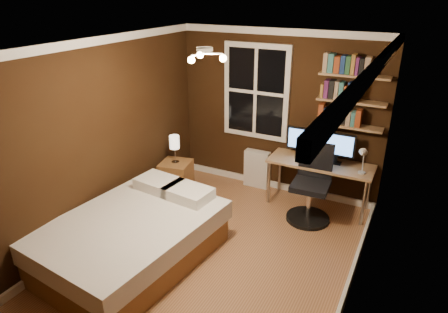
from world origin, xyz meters
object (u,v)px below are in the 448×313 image
at_px(radiator, 257,169).
at_px(desk, 320,166).
at_px(bed, 133,238).
at_px(office_chair, 311,191).
at_px(nightstand, 176,178).
at_px(monitor_right, 337,148).
at_px(desk_lamp, 363,160).
at_px(monitor_left, 303,143).
at_px(bedside_lamp, 175,149).

bearing_deg(radiator, desk, -10.05).
height_order(bed, office_chair, office_chair).
height_order(nightstand, radiator, radiator).
distance_m(radiator, desk, 1.12).
bearing_deg(nightstand, monitor_right, 6.82).
bearing_deg(office_chair, radiator, 148.02).
relative_size(bed, office_chair, 2.04).
relative_size(bed, monitor_right, 4.55).
bearing_deg(office_chair, monitor_right, 63.95).
xyz_separation_m(radiator, office_chair, (1.05, -0.58, 0.12)).
distance_m(radiator, office_chair, 1.20).
xyz_separation_m(monitor_right, desk_lamp, (0.39, -0.26, -0.01)).
bearing_deg(bed, monitor_left, 67.23).
relative_size(desk, desk_lamp, 3.37).
bearing_deg(desk_lamp, bed, -136.39).
xyz_separation_m(nightstand, bedside_lamp, (0.00, 0.00, 0.49)).
xyz_separation_m(desk, monitor_right, (0.19, 0.07, 0.29)).
height_order(bed, bedside_lamp, bedside_lamp).
xyz_separation_m(nightstand, desk_lamp, (2.65, 0.47, 0.65)).
height_order(radiator, office_chair, office_chair).
height_order(bedside_lamp, desk_lamp, desk_lamp).
distance_m(nightstand, monitor_left, 2.02).
distance_m(desk_lamp, office_chair, 0.80).
distance_m(bedside_lamp, office_chair, 2.10).
relative_size(monitor_left, monitor_right, 1.00).
bearing_deg(monitor_left, nightstand, -157.65).
bearing_deg(nightstand, desk, 6.51).
bearing_deg(bedside_lamp, nightstand, 0.00).
distance_m(nightstand, monitor_right, 2.46).
xyz_separation_m(radiator, desk, (1.05, -0.19, 0.34)).
height_order(nightstand, monitor_left, monitor_left).
bearing_deg(bed, monitor_right, 58.85).
height_order(desk_lamp, office_chair, desk_lamp).
relative_size(radiator, monitor_left, 1.26).
relative_size(bedside_lamp, radiator, 0.71).
distance_m(nightstand, bedside_lamp, 0.49).
xyz_separation_m(nightstand, monitor_left, (1.76, 0.73, 0.66)).
xyz_separation_m(bedside_lamp, desk, (2.06, 0.65, -0.12)).
relative_size(bedside_lamp, desk, 0.29).
bearing_deg(desk_lamp, monitor_left, 163.81).
relative_size(bed, nightstand, 4.06).
relative_size(nightstand, desk, 0.37).
distance_m(desk, monitor_right, 0.36).
height_order(monitor_left, desk_lamp, monitor_left).
bearing_deg(radiator, bedside_lamp, -140.33).
bearing_deg(nightstand, bedside_lamp, 0.00).
xyz_separation_m(nightstand, desk, (2.06, 0.65, 0.37)).
height_order(bed, monitor_left, monitor_left).
relative_size(desk, office_chair, 1.36).
height_order(nightstand, office_chair, office_chair).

